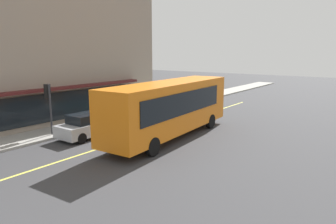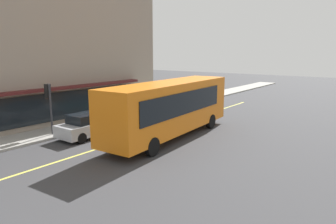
# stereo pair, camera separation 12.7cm
# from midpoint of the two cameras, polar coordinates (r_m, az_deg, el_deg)

# --- Properties ---
(ground) EXTENTS (120.00, 120.00, 0.00)m
(ground) POSITION_cam_midpoint_polar(r_m,az_deg,el_deg) (18.93, -8.15, -5.23)
(ground) COLOR #38383A
(sidewalk) EXTENTS (80.00, 2.69, 0.15)m
(sidewalk) POSITION_cam_midpoint_polar(r_m,az_deg,el_deg) (22.58, -17.21, -2.74)
(sidewalk) COLOR #9E9B93
(sidewalk) RESTS_ON ground
(lane_centre_stripe) EXTENTS (36.00, 0.16, 0.01)m
(lane_centre_stripe) POSITION_cam_midpoint_polar(r_m,az_deg,el_deg) (18.92, -8.15, -5.21)
(lane_centre_stripe) COLOR #D8D14C
(lane_centre_stripe) RESTS_ON ground
(storefront_building) EXTENTS (19.41, 9.89, 10.77)m
(storefront_building) POSITION_cam_midpoint_polar(r_m,az_deg,el_deg) (27.36, -24.35, 10.34)
(storefront_building) COLOR gray
(storefront_building) RESTS_ON ground
(bus) EXTENTS (11.27, 3.21, 3.50)m
(bus) POSITION_cam_midpoint_polar(r_m,az_deg,el_deg) (18.98, 0.34, 1.09)
(bus) COLOR orange
(bus) RESTS_ON ground
(traffic_light) EXTENTS (0.30, 0.52, 3.20)m
(traffic_light) POSITION_cam_midpoint_polar(r_m,az_deg,el_deg) (20.53, -21.70, 2.62)
(traffic_light) COLOR #2D2D33
(traffic_light) RESTS_ON sidewalk
(car_silver) EXTENTS (4.33, 1.93, 1.52)m
(car_silver) POSITION_cam_midpoint_polar(r_m,az_deg,el_deg) (20.03, -14.56, -2.37)
(car_silver) COLOR #B7BABF
(car_silver) RESTS_ON ground
(car_teal) EXTENTS (4.31, 1.88, 1.52)m
(car_teal) POSITION_cam_midpoint_polar(r_m,az_deg,el_deg) (23.75, -4.97, 0.04)
(car_teal) COLOR #14666B
(car_teal) RESTS_ON ground
(pedestrian_mid_block) EXTENTS (0.34, 0.34, 1.58)m
(pedestrian_mid_block) POSITION_cam_midpoint_polar(r_m,az_deg,el_deg) (26.27, -9.65, 1.77)
(pedestrian_mid_block) COLOR black
(pedestrian_mid_block) RESTS_ON sidewalk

